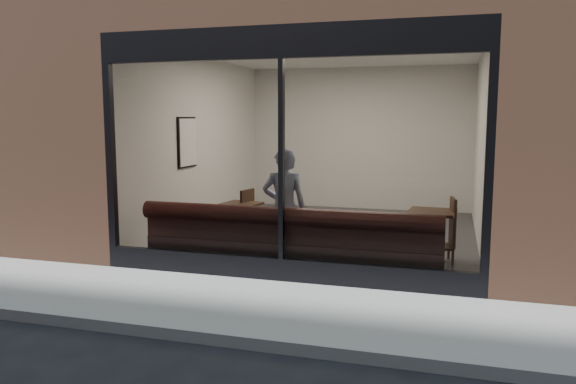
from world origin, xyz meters
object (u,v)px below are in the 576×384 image
(cafe_table_left, at_px, (240,204))
(cafe_table_right, at_px, (432,212))
(cafe_chair_left, at_px, (238,232))
(person, at_px, (284,208))
(cafe_chair_right, at_px, (438,246))
(banquette, at_px, (290,257))

(cafe_table_left, bearing_deg, cafe_table_right, 1.88)
(cafe_chair_left, bearing_deg, person, 150.08)
(person, distance_m, cafe_table_left, 1.15)
(cafe_table_right, xyz_separation_m, cafe_chair_right, (0.10, 0.01, -0.50))
(cafe_chair_right, bearing_deg, person, 11.55)
(banquette, distance_m, cafe_chair_right, 2.20)
(cafe_table_right, bearing_deg, banquette, -148.45)
(banquette, height_order, cafe_table_left, cafe_table_left)
(person, distance_m, cafe_table_right, 2.13)
(person, bearing_deg, cafe_chair_right, -172.90)
(person, distance_m, cafe_chair_right, 2.30)
(banquette, height_order, cafe_chair_right, banquette)
(banquette, bearing_deg, cafe_chair_left, 135.40)
(cafe_table_left, bearing_deg, person, -36.54)
(banquette, height_order, person, person)
(cafe_table_left, bearing_deg, cafe_chair_right, 2.07)
(banquette, relative_size, cafe_chair_left, 10.51)
(banquette, distance_m, cafe_table_left, 1.58)
(banquette, relative_size, person, 2.41)
(banquette, relative_size, cafe_table_left, 7.22)
(banquette, height_order, cafe_chair_left, banquette)
(cafe_chair_left, bearing_deg, cafe_chair_right, -171.53)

